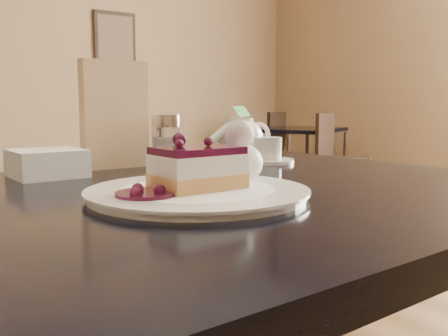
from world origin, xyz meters
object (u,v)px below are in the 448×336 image
main_table (180,243)px  tea_set (246,141)px  bg_table_far_right (298,187)px  dessert_plate (198,193)px  cheesecake_slice (198,168)px

main_table → tea_set: bearing=38.3°
tea_set → main_table: bearing=-137.1°
main_table → bg_table_far_right: size_ratio=0.79×
dessert_plate → bg_table_far_right: 4.46m
main_table → dessert_plate: 0.10m
dessert_plate → tea_set: tea_set is taller
main_table → cheesecake_slice: cheesecake_slice is taller
dessert_plate → cheesecake_slice: (0.00, 0.00, 0.04)m
tea_set → bg_table_far_right: tea_set is taller
dessert_plate → bg_table_far_right: (3.01, 3.22, -0.71)m
dessert_plate → cheesecake_slice: size_ratio=2.43×
main_table → dessert_plate: dessert_plate is taller
cheesecake_slice → bg_table_far_right: (3.01, 3.22, -0.74)m
dessert_plate → bg_table_far_right: bearing=46.9°
cheesecake_slice → bg_table_far_right: size_ratio=0.08×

